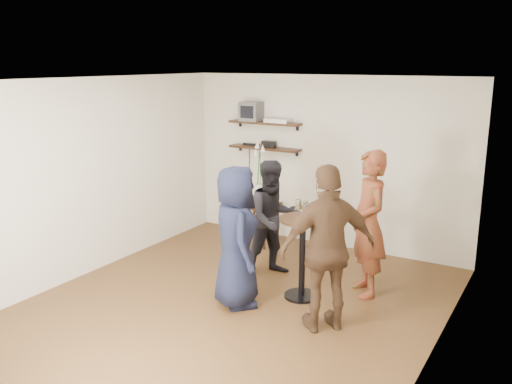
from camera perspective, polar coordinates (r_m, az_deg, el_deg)
room at (r=6.14m, az=-2.00°, el=-0.49°), size 4.58×5.08×2.68m
shelf_upper at (r=8.56m, az=0.92°, el=7.29°), size 1.20×0.25×0.04m
shelf_lower at (r=8.61m, az=0.91°, el=4.65°), size 1.20×0.25×0.04m
crt_monitor at (r=8.66m, az=-0.45°, el=8.49°), size 0.32×0.30×0.30m
dvd_deck at (r=8.43m, az=2.39°, el=7.51°), size 0.40×0.24×0.06m
radio at (r=8.56m, az=1.34°, el=5.05°), size 0.22×0.10×0.10m
power_strip at (r=8.78m, az=-0.49°, el=5.05°), size 0.30×0.05×0.03m
side_table at (r=8.42m, az=0.32°, el=-1.91°), size 0.56×0.56×0.65m
vase_lilies at (r=8.31m, az=0.31°, el=0.89°), size 0.20×0.20×1.00m
drinks_table at (r=6.50m, az=4.91°, el=-5.76°), size 0.55×0.55×1.00m
wine_glass_fl at (r=6.35m, az=4.48°, el=-1.42°), size 0.07×0.07×0.22m
wine_glass_fr at (r=6.29m, az=5.32°, el=-1.78°), size 0.06×0.06×0.19m
wine_glass_bl at (r=6.41m, az=5.04°, el=-1.47°), size 0.06×0.06×0.19m
wine_glass_br at (r=6.34m, az=5.20°, el=-1.53°), size 0.07×0.07×0.21m
person_plaid at (r=6.64m, az=11.74°, el=-3.30°), size 0.74×0.78×1.79m
person_dark at (r=7.14m, az=1.84°, el=-2.81°), size 0.92×0.96×1.55m
person_navy at (r=6.24m, az=-2.12°, el=-4.74°), size 0.94×0.95×1.66m
person_brown at (r=5.70m, az=7.59°, el=-5.97°), size 1.05×1.05×1.79m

